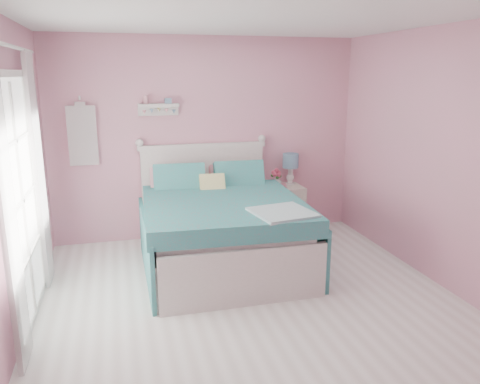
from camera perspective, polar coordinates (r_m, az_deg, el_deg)
name	(u,v)px	position (r m, az deg, el deg)	size (l,w,h in m)	color
floor	(256,310)	(4.48, 1.97, -14.15)	(4.50, 4.50, 0.00)	silver
room_shell	(258,140)	(3.98, 2.16, 6.36)	(4.50, 4.50, 4.50)	pink
bed	(220,229)	(5.34, -2.41, -4.52)	(1.77, 2.19, 1.25)	silver
nightstand	(285,209)	(6.42, 5.48, -2.12)	(0.45, 0.45, 0.66)	beige
table_lamp	(291,163)	(6.40, 6.18, 3.54)	(0.21, 0.21, 0.43)	white
vase	(276,181)	(6.26, 4.44, 1.29)	(0.15, 0.15, 0.15)	silver
teacup	(283,186)	(6.19, 5.28, 0.73)	(0.09, 0.09, 0.07)	pink
roses	(276,173)	(6.23, 4.46, 2.32)	(0.14, 0.11, 0.12)	#C3425F
wall_shelf	(158,106)	(6.00, -9.95, 10.23)	(0.50, 0.15, 0.25)	silver
hanging_dress	(82,136)	(6.01, -18.65, 6.51)	(0.34, 0.03, 0.72)	white
french_door	(21,202)	(4.38, -25.13, -1.07)	(0.04, 1.32, 2.16)	silver
curtain_near	(8,214)	(3.63, -26.47, -2.40)	(0.04, 0.40, 2.32)	white
curtain_far	(39,172)	(5.06, -23.30, 2.26)	(0.04, 0.40, 2.32)	white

